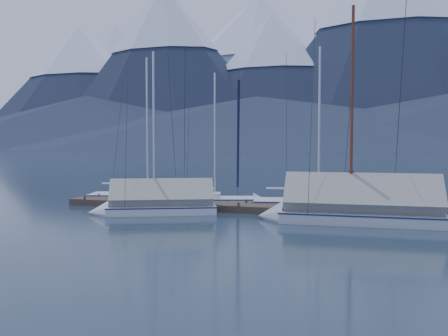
{
  "coord_description": "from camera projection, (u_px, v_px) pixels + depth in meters",
  "views": [
    {
      "loc": [
        7.77,
        -21.23,
        3.48
      ],
      "look_at": [
        0.0,
        2.0,
        2.2
      ],
      "focal_mm": 38.0,
      "sensor_mm": 36.0,
      "label": 1
    }
  ],
  "objects": [
    {
      "name": "person",
      "position": [
        352.0,
        190.0,
        22.77
      ],
      "size": [
        0.47,
        0.68,
        1.82
      ],
      "primitive_type": "imported",
      "rotation": [
        0.0,
        0.0,
        1.53
      ],
      "color": "black",
      "rests_on": "dock"
    },
    {
      "name": "ground",
      "position": [
        211.0,
        216.0,
        22.75
      ],
      "size": [
        1000.0,
        1000.0,
        0.0
      ],
      "primitive_type": "plane",
      "color": "#15222F",
      "rests_on": "ground"
    },
    {
      "name": "sailboat_covered_far",
      "position": [
        152.0,
        205.0,
        23.39
      ],
      "size": [
        6.43,
        4.29,
        8.74
      ],
      "color": "silver",
      "rests_on": "ground"
    },
    {
      "name": "dock",
      "position": [
        224.0,
        208.0,
        24.63
      ],
      "size": [
        18.0,
        1.5,
        0.54
      ],
      "color": "#382D23",
      "rests_on": "ground"
    },
    {
      "name": "mooring_posts",
      "position": [
        215.0,
        203.0,
        24.78
      ],
      "size": [
        15.12,
        1.52,
        0.35
      ],
      "color": "#382D23",
      "rests_on": "ground"
    },
    {
      "name": "sailboat_covered_near",
      "position": [
        347.0,
        210.0,
        20.91
      ],
      "size": [
        8.22,
        3.48,
        10.48
      ],
      "color": "silver",
      "rests_on": "ground"
    },
    {
      "name": "mountain_range",
      "position": [
        379.0,
        72.0,
        369.18
      ],
      "size": [
        877.0,
        584.0,
        150.5
      ],
      "color": "#475675",
      "rests_on": "ground"
    },
    {
      "name": "sailboat_open_mid",
      "position": [
        223.0,
        202.0,
        26.96
      ],
      "size": [
        6.42,
        3.58,
        8.18
      ],
      "color": "silver",
      "rests_on": "ground"
    },
    {
      "name": "sailboat_open_right",
      "position": [
        328.0,
        205.0,
        25.26
      ],
      "size": [
        7.4,
        3.58,
        9.43
      ],
      "color": "silver",
      "rests_on": "ground"
    },
    {
      "name": "sailboat_open_left",
      "position": [
        156.0,
        198.0,
        28.53
      ],
      "size": [
        7.4,
        3.84,
        9.43
      ],
      "color": "silver",
      "rests_on": "ground"
    }
  ]
}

